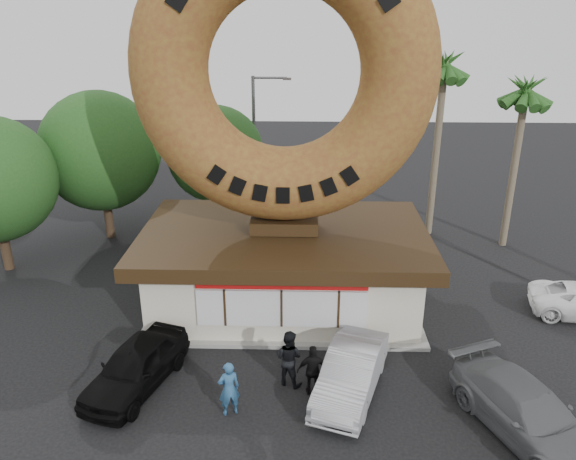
% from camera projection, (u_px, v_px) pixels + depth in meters
% --- Properties ---
extents(ground, '(90.00, 90.00, 0.00)m').
position_uv_depth(ground, '(278.00, 399.00, 17.58)').
color(ground, black).
rests_on(ground, ground).
extents(donut_shop, '(11.20, 7.20, 3.80)m').
position_uv_depth(donut_shop, '(285.00, 266.00, 22.46)').
color(donut_shop, beige).
rests_on(donut_shop, ground).
extents(giant_donut, '(10.91, 2.78, 10.91)m').
position_uv_depth(giant_donut, '(284.00, 73.00, 19.68)').
color(giant_donut, olive).
rests_on(giant_donut, donut_shop).
extents(tree_west, '(6.00, 6.00, 7.65)m').
position_uv_depth(tree_west, '(100.00, 151.00, 28.15)').
color(tree_west, '#473321').
rests_on(tree_west, ground).
extents(tree_mid, '(5.20, 5.20, 6.63)m').
position_uv_depth(tree_mid, '(216.00, 154.00, 30.09)').
color(tree_mid, '#473321').
rests_on(tree_mid, ground).
extents(palm_near, '(2.60, 2.60, 9.75)m').
position_uv_depth(palm_near, '(444.00, 73.00, 27.21)').
color(palm_near, '#726651').
rests_on(palm_near, ground).
extents(palm_far, '(2.60, 2.60, 8.75)m').
position_uv_depth(palm_far, '(525.00, 97.00, 26.08)').
color(palm_far, '#726651').
rests_on(palm_far, ground).
extents(street_lamp, '(2.11, 0.20, 8.00)m').
position_uv_depth(street_lamp, '(257.00, 142.00, 30.78)').
color(street_lamp, '#59595E').
rests_on(street_lamp, ground).
extents(person_left, '(0.77, 0.64, 1.80)m').
position_uv_depth(person_left, '(229.00, 389.00, 16.64)').
color(person_left, '#28547F').
rests_on(person_left, ground).
extents(person_center, '(1.16, 1.06, 1.93)m').
position_uv_depth(person_center, '(289.00, 358.00, 17.97)').
color(person_center, black).
rests_on(person_center, ground).
extents(person_right, '(1.04, 0.49, 1.74)m').
position_uv_depth(person_right, '(313.00, 370.00, 17.51)').
color(person_right, black).
rests_on(person_right, ground).
extents(car_black, '(3.07, 4.76, 1.51)m').
position_uv_depth(car_black, '(136.00, 366.00, 17.91)').
color(car_black, black).
rests_on(car_black, ground).
extents(car_silver, '(2.89, 4.75, 1.48)m').
position_uv_depth(car_silver, '(351.00, 372.00, 17.63)').
color(car_silver, '#A8A9AE').
rests_on(car_silver, ground).
extents(car_grey, '(3.96, 5.58, 1.50)m').
position_uv_depth(car_grey, '(527.00, 412.00, 15.91)').
color(car_grey, slate).
rests_on(car_grey, ground).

